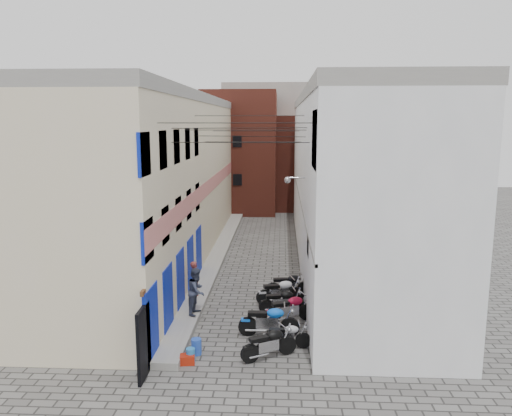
% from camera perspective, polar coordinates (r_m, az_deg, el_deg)
% --- Properties ---
extents(ground, '(90.00, 90.00, 0.00)m').
position_cam_1_polar(ground, '(16.01, -2.96, -18.28)').
color(ground, '#54524F').
rests_on(ground, ground).
extents(plinth, '(0.90, 26.00, 0.25)m').
position_cam_1_polar(plinth, '(28.26, -4.38, -5.38)').
color(plinth, gray).
rests_on(plinth, ground).
extents(building_left, '(5.10, 27.00, 9.00)m').
position_cam_1_polar(building_left, '(27.92, -10.49, 3.44)').
color(building_left, beige).
rests_on(building_left, ground).
extents(building_right, '(5.94, 26.00, 9.00)m').
position_cam_1_polar(building_right, '(27.42, 10.29, 3.34)').
color(building_right, silver).
rests_on(building_right, ground).
extents(building_far_brick_left, '(6.00, 6.00, 10.00)m').
position_cam_1_polar(building_far_brick_left, '(42.26, -1.78, 6.41)').
color(building_far_brick_left, maroon).
rests_on(building_far_brick_left, ground).
extents(building_far_brick_right, '(5.00, 6.00, 8.00)m').
position_cam_1_polar(building_far_brick_right, '(44.20, 4.94, 5.24)').
color(building_far_brick_right, maroon).
rests_on(building_far_brick_right, ground).
extents(building_far_concrete, '(8.00, 5.00, 11.00)m').
position_cam_1_polar(building_far_concrete, '(48.10, 1.21, 7.43)').
color(building_far_concrete, gray).
rests_on(building_far_concrete, ground).
extents(far_shopfront, '(2.00, 0.30, 2.40)m').
position_cam_1_polar(far_shopfront, '(39.77, 0.78, 0.69)').
color(far_shopfront, black).
rests_on(far_shopfront, ground).
extents(overhead_wires, '(5.80, 13.02, 1.32)m').
position_cam_1_polar(overhead_wires, '(21.73, -1.02, 8.75)').
color(overhead_wires, black).
rests_on(overhead_wires, ground).
extents(motorcycle_a, '(2.02, 1.48, 1.14)m').
position_cam_1_polar(motorcycle_a, '(16.57, 1.49, -15.05)').
color(motorcycle_a, black).
rests_on(motorcycle_a, ground).
extents(motorcycle_b, '(1.73, 0.68, 0.98)m').
position_cam_1_polar(motorcycle_b, '(17.29, 3.46, -14.24)').
color(motorcycle_b, '#B5B5BA').
rests_on(motorcycle_b, ground).
extents(motorcycle_c, '(2.19, 0.72, 1.26)m').
position_cam_1_polar(motorcycle_c, '(18.12, 1.48, -12.57)').
color(motorcycle_c, blue).
rests_on(motorcycle_c, ground).
extents(motorcycle_d, '(2.18, 1.46, 1.21)m').
position_cam_1_polar(motorcycle_d, '(19.28, 3.89, -11.26)').
color(motorcycle_d, '#A50B2B').
rests_on(motorcycle_d, ground).
extents(motorcycle_e, '(1.95, 0.96, 1.08)m').
position_cam_1_polar(motorcycle_e, '(20.20, 2.99, -10.44)').
color(motorcycle_e, black).
rests_on(motorcycle_e, ground).
extents(motorcycle_f, '(2.17, 1.21, 1.20)m').
position_cam_1_polar(motorcycle_f, '(21.13, 2.80, -9.35)').
color(motorcycle_f, '#BAB9BF').
rests_on(motorcycle_f, ground).
extents(motorcycle_g, '(2.06, 0.93, 1.15)m').
position_cam_1_polar(motorcycle_g, '(22.02, 3.79, -8.61)').
color(motorcycle_g, black).
rests_on(motorcycle_g, ground).
extents(person_a, '(0.37, 0.56, 1.54)m').
position_cam_1_polar(person_a, '(21.26, -6.97, -8.09)').
color(person_a, brown).
rests_on(person_a, plinth).
extents(person_b, '(0.84, 0.99, 1.81)m').
position_cam_1_polar(person_b, '(19.45, -6.79, -9.39)').
color(person_b, '#353B50').
rests_on(person_b, plinth).
extents(water_jug_near, '(0.37, 0.37, 0.45)m').
position_cam_1_polar(water_jug_near, '(16.64, -7.48, -16.33)').
color(water_jug_near, '#2679C2').
rests_on(water_jug_near, ground).
extents(water_jug_far, '(0.42, 0.42, 0.53)m').
position_cam_1_polar(water_jug_far, '(17.07, -6.83, -15.45)').
color(water_jug_far, blue).
rests_on(water_jug_far, ground).
extents(red_crate, '(0.51, 0.41, 0.29)m').
position_cam_1_polar(red_crate, '(16.57, -7.85, -16.76)').
color(red_crate, '#A11E0B').
rests_on(red_crate, ground).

